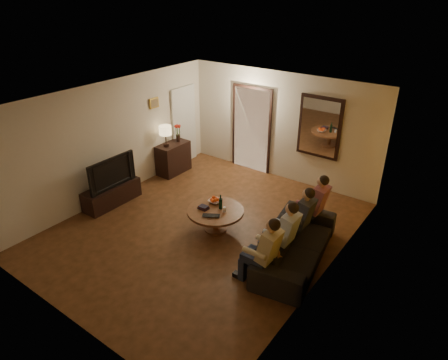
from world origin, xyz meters
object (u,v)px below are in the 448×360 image
Objects in this scene: person_d at (314,208)px; wine_bottle at (221,202)px; person_a at (265,255)px; bowl at (215,201)px; dog at (261,258)px; tv_stand at (112,194)px; person_c at (300,221)px; laptop at (211,217)px; sofa at (296,244)px; person_b at (284,237)px; dresser at (173,158)px; tv at (109,172)px; coffee_table at (216,220)px; table_lamp at (166,136)px.

wine_bottle is at bearing -150.68° from person_d.
person_a is 4.63× the size of bowl.
tv_stand is at bearing 167.13° from dog.
person_c reaches higher than wine_bottle.
laptop is at bearing -140.23° from person_d.
tv_stand is 2.35× the size of dog.
person_a reaches higher than tv_stand.
person_d reaches higher than sofa.
person_b reaches higher than sofa.
dresser is at bearing 151.30° from wine_bottle.
person_b is (4.08, 0.29, -0.18)m from tv.
dresser is 2.62m from bowl.
sofa is 0.72m from dog.
coffee_table is at bearing 172.01° from person_b.
person_c reaches higher than bowl.
wine_bottle is (0.05, 0.10, 0.38)m from coffee_table.
tv reaches higher than sofa.
person_c is at bearing 64.97° from dog.
tv_stand is at bearing 175.67° from person_a.
tv_stand is 4.36m from person_d.
tv is 0.98× the size of person_d.
bowl reaches higher than coffee_table.
table_lamp reaches higher than wine_bottle.
person_a is 1.61m from laptop.
person_d is 3.65× the size of laptop.
tv reaches higher than wine_bottle.
dresser is at bearing 157.30° from person_b.
dresser is 0.38× the size of sofa.
sofa is 1.68m from wine_bottle.
laptop is (2.58, -1.54, -0.58)m from table_lamp.
table_lamp is 1.96m from tv_stand.
wine_bottle is at bearing 13.71° from tv_stand.
coffee_table is 3.37× the size of laptop.
table_lamp is (0.00, -0.22, 0.66)m from dresser.
laptop is at bearing -60.75° from bowl.
laptop is at bearing -82.50° from wine_bottle.
person_b reaches higher than dog.
person_b is 1.00× the size of person_c.
person_a is (4.08, -2.09, -0.45)m from table_lamp.
person_a is 1.20m from person_c.
person_b is 1.20m from person_d.
person_c is 2.14× the size of dog.
tv_stand is at bearing -175.93° from person_b.
person_a is at bearing -90.00° from person_b.
laptop is (-1.51, -0.05, -0.14)m from person_b.
sofa is at bearing -15.85° from table_lamp.
dresser is at bearing 139.96° from dog.
bowl is at bearing 17.78° from tv_stand.
dog is at bearing -26.76° from bowl.
person_c is at bearing -15.18° from dresser.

